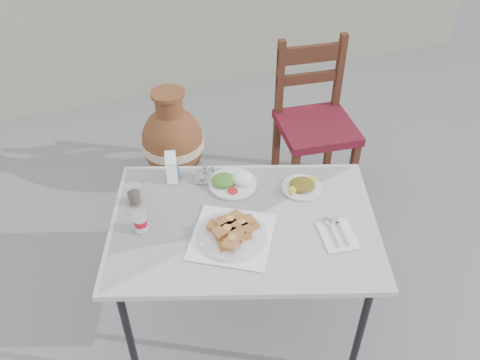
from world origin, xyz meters
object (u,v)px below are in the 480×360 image
object	(u,v)px
cola_glass	(134,195)
cafe_table	(244,229)
pide_plate	(232,232)
terracotta_urn	(173,143)
salad_chopped_plate	(302,186)
soda_can	(140,221)
salad_rice_plate	(232,181)
chair	(315,121)
napkin_holder	(171,167)
condiment_caddy	(206,175)

from	to	relation	value
cola_glass	cafe_table	bearing A→B (deg)	-33.17
pide_plate	terracotta_urn	xyz separation A→B (m)	(0.01, 1.22, -0.40)
salad_chopped_plate	soda_can	bearing A→B (deg)	-178.51
salad_rice_plate	chair	size ratio (longest dim) A/B	0.23
napkin_holder	terracotta_urn	distance (m)	0.89
cafe_table	condiment_caddy	size ratio (longest dim) A/B	10.75
pide_plate	napkin_holder	bearing A→B (deg)	107.20
salad_rice_plate	soda_can	bearing A→B (deg)	-161.54
salad_chopped_plate	chair	world-z (taller)	chair
cafe_table	napkin_holder	world-z (taller)	napkin_holder
chair	terracotta_urn	xyz separation A→B (m)	(-0.82, 0.32, -0.19)
salad_chopped_plate	soda_can	distance (m)	0.74
napkin_holder	condiment_caddy	distance (m)	0.16
soda_can	salad_chopped_plate	bearing A→B (deg)	1.49
napkin_holder	condiment_caddy	bearing A→B (deg)	-14.26
pide_plate	cola_glass	xyz separation A→B (m)	(-0.34, 0.34, 0.01)
salad_chopped_plate	napkin_holder	xyz separation A→B (m)	(-0.54, 0.27, 0.04)
cola_glass	terracotta_urn	bearing A→B (deg)	68.23
salad_rice_plate	condiment_caddy	distance (m)	0.13
cola_glass	chair	xyz separation A→B (m)	(1.17, 0.56, -0.22)
pide_plate	napkin_holder	world-z (taller)	napkin_holder
pide_plate	salad_chopped_plate	distance (m)	0.44
salad_rice_plate	salad_chopped_plate	distance (m)	0.32
salad_chopped_plate	pide_plate	bearing A→B (deg)	-155.44
salad_chopped_plate	napkin_holder	distance (m)	0.61
soda_can	cola_glass	xyz separation A→B (m)	(0.01, 0.18, -0.01)
terracotta_urn	salad_chopped_plate	bearing A→B (deg)	-69.81
pide_plate	cola_glass	size ratio (longest dim) A/B	4.83
salad_rice_plate	napkin_holder	world-z (taller)	napkin_holder
salad_chopped_plate	terracotta_urn	xyz separation A→B (m)	(-0.38, 1.04, -0.38)
cafe_table	salad_chopped_plate	size ratio (longest dim) A/B	7.19
salad_rice_plate	condiment_caddy	xyz separation A→B (m)	(-0.10, 0.08, 0.00)
salad_rice_plate	salad_chopped_plate	size ratio (longest dim) A/B	1.22
salad_chopped_plate	terracotta_urn	bearing A→B (deg)	110.19
chair	cafe_table	bearing A→B (deg)	-126.22
cafe_table	chair	size ratio (longest dim) A/B	1.34
cola_glass	soda_can	bearing A→B (deg)	-91.76
napkin_holder	chair	world-z (taller)	chair
cola_glass	condiment_caddy	world-z (taller)	cola_glass
cafe_table	salad_chopped_plate	distance (m)	0.35
napkin_holder	terracotta_urn	bearing A→B (deg)	89.19
soda_can	terracotta_urn	xyz separation A→B (m)	(0.36, 1.06, -0.42)
napkin_holder	terracotta_urn	world-z (taller)	napkin_holder
cafe_table	soda_can	xyz separation A→B (m)	(-0.42, 0.09, 0.10)
terracotta_urn	chair	bearing A→B (deg)	-21.46
pide_plate	salad_rice_plate	distance (m)	0.33
salad_chopped_plate	soda_can	size ratio (longest dim) A/B	1.84
salad_rice_plate	salad_chopped_plate	world-z (taller)	salad_rice_plate
salad_chopped_plate	terracotta_urn	size ratio (longest dim) A/B	0.26
pide_plate	condiment_caddy	world-z (taller)	condiment_caddy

